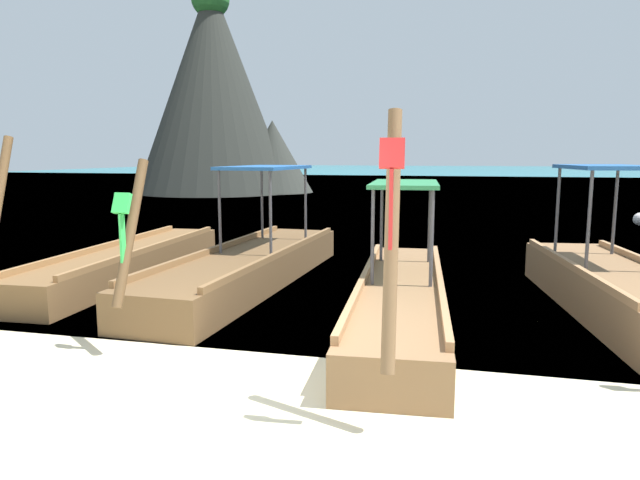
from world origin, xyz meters
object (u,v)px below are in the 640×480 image
Objects in this scene: longtail_boat_violet_ribbon at (128,262)px; longtail_boat_blue_ribbon at (614,287)px; mooring_buoy_near at (640,219)px; longtail_boat_red_ribbon at (401,296)px; karst_rock at (218,93)px; longtail_boat_green_ribbon at (250,265)px.

longtail_boat_violet_ribbon is 8.36m from longtail_boat_blue_ribbon.
longtail_boat_violet_ribbon is 16.17m from mooring_buoy_near.
longtail_boat_red_ribbon reaches higher than longtail_boat_blue_ribbon.
karst_rock reaches higher than longtail_boat_red_ribbon.
mooring_buoy_near is at bearing 62.41° from longtail_boat_red_ribbon.
longtail_boat_blue_ribbon reaches higher than mooring_buoy_near.
longtail_boat_blue_ribbon is 0.46× the size of karst_rock.
longtail_boat_blue_ribbon is 13.14× the size of mooring_buoy_near.
longtail_boat_green_ribbon is at bearing -130.61° from mooring_buoy_near.
longtail_boat_red_ribbon is at bearing -160.51° from longtail_boat_blue_ribbon.
longtail_boat_violet_ribbon is 5.54m from longtail_boat_red_ribbon.
karst_rock is (-13.71, 25.29, 5.70)m from longtail_boat_red_ribbon.
longtail_boat_green_ribbon is 26.71m from karst_rock.
longtail_boat_violet_ribbon is 0.93× the size of longtail_boat_green_ribbon.
longtail_boat_blue_ribbon is (3.02, 1.07, 0.05)m from longtail_boat_red_ribbon.
karst_rock is at bearing 118.47° from longtail_boat_red_ribbon.
longtail_boat_green_ribbon is at bearing 175.26° from longtail_boat_blue_ribbon.
longtail_boat_blue_ribbon is at bearing -4.74° from longtail_boat_green_ribbon.
longtail_boat_red_ribbon is at bearing -61.53° from karst_rock.
karst_rock is at bearing 147.82° from mooring_buoy_near.
mooring_buoy_near is (6.55, 12.54, -0.11)m from longtail_boat_red_ribbon.
longtail_boat_red_ribbon is (2.86, -1.56, -0.02)m from longtail_boat_green_ribbon.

